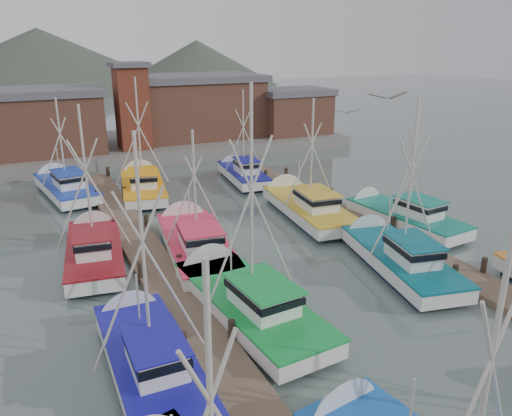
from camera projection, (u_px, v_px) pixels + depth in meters
name	position (u px, v px, depth m)	size (l,w,h in m)	color
ground	(330.00, 294.00, 24.19)	(260.00, 260.00, 0.00)	#50605D
dock_left	(166.00, 284.00, 24.73)	(2.30, 46.00, 1.50)	brown
dock_right	(390.00, 239.00, 30.44)	(2.30, 46.00, 1.50)	brown
quay	(146.00, 145.00, 55.66)	(44.00, 16.00, 1.20)	gray
shed_left	(35.00, 121.00, 48.27)	(12.72, 8.48, 6.20)	brown
shed_center	(195.00, 106.00, 56.81)	(14.84, 9.54, 6.90)	brown
shed_right	(292.00, 111.00, 59.01)	(8.48, 6.36, 5.20)	brown
lookout_tower	(132.00, 105.00, 49.85)	(3.60, 3.60, 8.50)	maroon
distant_hills	(12.00, 91.00, 123.89)	(175.00, 140.00, 42.00)	#465244
boat_4	(243.00, 299.00, 22.36)	(4.46, 10.39, 11.16)	#111F38
boat_5	(395.00, 256.00, 26.82)	(4.75, 9.84, 9.94)	#111F38
boat_6	(147.00, 355.00, 18.39)	(3.98, 8.86, 9.82)	#111F38
boat_8	(194.00, 242.00, 28.77)	(4.47, 10.48, 8.23)	#111F38
boat_9	(305.00, 206.00, 35.01)	(4.34, 10.61, 9.18)	#111F38
boat_10	(95.00, 249.00, 27.76)	(4.02, 9.44, 9.50)	#111F38
boat_11	(400.00, 216.00, 33.05)	(3.74, 9.30, 8.87)	#111F38
boat_12	(142.00, 185.00, 40.09)	(4.69, 10.29, 10.08)	#111F38
boat_13	(241.00, 173.00, 43.59)	(3.50, 8.57, 8.59)	#111F38
boat_14	(64.00, 187.00, 39.61)	(4.37, 9.96, 8.60)	#111F38
gull_near	(388.00, 97.00, 15.41)	(1.55, 0.64, 0.24)	gray
gull_far	(348.00, 112.00, 28.41)	(1.51, 0.66, 0.24)	gray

